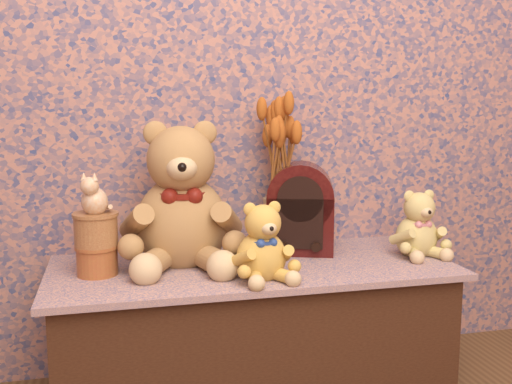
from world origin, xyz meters
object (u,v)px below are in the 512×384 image
cathedral_radio (301,208)px  cat_figurine (94,192)px  teddy_small (417,220)px  biscuit_tin_lower (97,261)px  teddy_large (181,188)px  ceramic_vase (279,225)px  teddy_medium (261,237)px

cathedral_radio → cat_figurine: bearing=-150.5°
teddy_small → biscuit_tin_lower: 1.04m
teddy_large → ceramic_vase: 0.38m
ceramic_vase → biscuit_tin_lower: bearing=-166.6°
teddy_small → cat_figurine: bearing=177.0°
ceramic_vase → cathedral_radio: bearing=-19.0°
cathedral_radio → biscuit_tin_lower: bearing=-150.5°
ceramic_vase → teddy_small: bearing=-20.0°
teddy_large → teddy_medium: 0.33m
biscuit_tin_lower → teddy_large: bearing=16.0°
teddy_large → cat_figurine: bearing=-158.8°
teddy_small → biscuit_tin_lower: bearing=177.0°
teddy_medium → cathedral_radio: (0.21, 0.27, 0.03)m
teddy_medium → ceramic_vase: size_ratio=1.31×
teddy_medium → biscuit_tin_lower: teddy_medium is taller
cathedral_radio → cat_figurine: cat_figurine is taller
teddy_large → biscuit_tin_lower: (-0.26, -0.08, -0.20)m
teddy_large → biscuit_tin_lower: bearing=-158.8°
teddy_medium → biscuit_tin_lower: 0.50m
teddy_medium → cathedral_radio: bearing=44.4°
biscuit_tin_lower → teddy_medium: bearing=-17.7°
cat_figurine → ceramic_vase: bearing=36.3°
teddy_small → ceramic_vase: size_ratio=1.28×
teddy_large → cathedral_radio: bearing=11.4°
biscuit_tin_lower → ceramic_vase: bearing=13.4°
teddy_small → cathedral_radio: 0.39m
teddy_large → biscuit_tin_lower: teddy_large is taller
teddy_large → teddy_small: 0.79m
ceramic_vase → teddy_medium: bearing=-115.3°
teddy_large → teddy_medium: teddy_large is taller
teddy_medium → ceramic_vase: bearing=56.7°
biscuit_tin_lower → cat_figurine: (0.00, 0.00, 0.21)m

